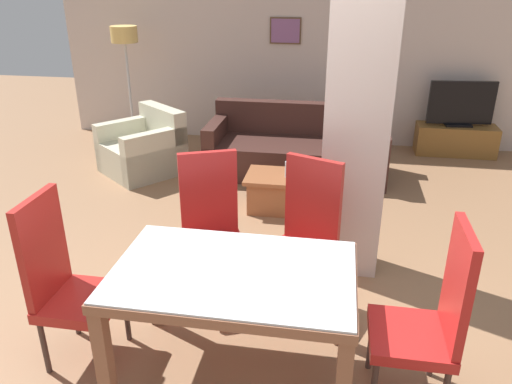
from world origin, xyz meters
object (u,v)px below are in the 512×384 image
at_px(dining_table, 234,294).
at_px(dining_chair_head_left, 65,279).
at_px(dining_chair_far_left, 212,225).
at_px(bottle, 288,169).
at_px(floor_lamp, 125,45).
at_px(dining_chair_far_right, 305,233).
at_px(tv_stand, 455,140).
at_px(coffee_table, 281,192).
at_px(armchair, 144,151).
at_px(sofa, 297,151).
at_px(dining_chair_head_right, 431,316).
at_px(tv_screen, 461,104).

height_order(dining_table, dining_chair_head_left, dining_chair_head_left).
bearing_deg(dining_chair_far_left, bottle, -127.13).
height_order(dining_chair_far_left, floor_lamp, floor_lamp).
height_order(dining_chair_far_right, tv_stand, dining_chair_far_right).
bearing_deg(dining_chair_head_left, dining_table, 90.00).
relative_size(dining_chair_far_left, coffee_table, 1.52).
bearing_deg(tv_stand, dining_table, -114.99).
distance_m(dining_chair_far_left, bottle, 1.62).
xyz_separation_m(dining_chair_far_right, tv_stand, (1.81, 3.80, -0.38)).
bearing_deg(dining_table, coffee_table, 90.27).
distance_m(dining_chair_head_left, tv_stand, 5.68).
distance_m(dining_chair_far_right, bottle, 1.60).
relative_size(dining_chair_far_right, tv_stand, 1.06).
distance_m(armchair, bottle, 2.11).
relative_size(dining_table, sofa, 0.64).
bearing_deg(dining_table, bottle, 88.63).
bearing_deg(coffee_table, dining_chair_head_left, -113.51).
height_order(dining_chair_head_left, dining_chair_far_right, same).
bearing_deg(coffee_table, dining_chair_head_right, -65.23).
relative_size(dining_chair_head_left, floor_lamp, 0.68).
distance_m(bottle, floor_lamp, 3.33).
xyz_separation_m(dining_table, tv_stand, (2.17, 4.65, -0.39)).
relative_size(dining_table, tv_stand, 1.32).
relative_size(sofa, tv_screen, 2.50).
relative_size(dining_chair_far_right, coffee_table, 1.52).
distance_m(sofa, tv_stand, 2.39).
distance_m(dining_chair_head_left, tv_screen, 5.67).
height_order(coffee_table, tv_stand, tv_stand).
distance_m(sofa, floor_lamp, 2.87).
distance_m(dining_chair_far_left, tv_screen, 4.56).
bearing_deg(tv_screen, dining_chair_head_right, 71.56).
bearing_deg(dining_chair_head_right, armchair, 42.34).
xyz_separation_m(dining_chair_far_left, bottle, (0.41, 1.57, -0.11)).
bearing_deg(bottle, dining_chair_head_right, -66.33).
xyz_separation_m(dining_chair_far_right, coffee_table, (-0.37, 1.60, -0.39)).
bearing_deg(armchair, dining_table, 158.95).
height_order(sofa, floor_lamp, floor_lamp).
relative_size(dining_chair_head_right, sofa, 0.52).
height_order(dining_chair_head_right, bottle, dining_chair_head_right).
distance_m(armchair, coffee_table, 2.02).
relative_size(dining_table, dining_chair_far_right, 1.24).
height_order(armchair, tv_stand, armchair).
xyz_separation_m(dining_table, dining_chair_head_left, (-1.08, 0.00, -0.01)).
relative_size(dining_chair_far_right, tv_screen, 1.29).
bearing_deg(armchair, sofa, -131.93).
height_order(armchair, coffee_table, armchair).
bearing_deg(tv_screen, dining_chair_far_right, 58.71).
height_order(dining_chair_head_right, tv_screen, dining_chair_head_right).
bearing_deg(armchair, tv_stand, -121.77).
distance_m(dining_chair_head_left, dining_chair_far_left, 1.12).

